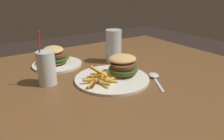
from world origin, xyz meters
TOP-DOWN VIEW (x-y plane):
  - dining_table at (0.00, 0.00)m, footprint 1.50×1.04m
  - meal_plate_near at (0.10, -0.04)m, footprint 0.30×0.30m
  - beer_glass at (0.20, 0.14)m, footprint 0.08×0.08m
  - juice_glass at (-0.15, 0.06)m, footprint 0.07×0.07m
  - spoon at (0.23, -0.12)m, footprint 0.11×0.16m
  - meal_plate_far at (-0.05, 0.24)m, footprint 0.23×0.23m

SIDE VIEW (x-z plane):
  - dining_table at x=0.00m, z-range 0.24..0.97m
  - spoon at x=0.23m, z-range 0.72..0.74m
  - meal_plate_near at x=0.10m, z-range 0.71..0.80m
  - meal_plate_far at x=-0.05m, z-range 0.71..0.80m
  - juice_glass at x=-0.15m, z-range 0.68..0.89m
  - beer_glass at x=0.20m, z-range 0.72..0.88m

